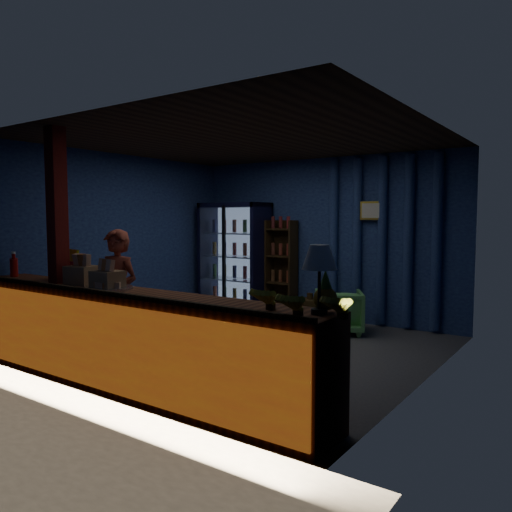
# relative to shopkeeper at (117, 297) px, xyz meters

# --- Properties ---
(ground) EXTENTS (4.60, 4.60, 0.00)m
(ground) POSITION_rel_shopkeeper_xyz_m (0.75, 1.38, -0.76)
(ground) COLOR #515154
(ground) RESTS_ON ground
(room_walls) EXTENTS (4.60, 4.60, 4.60)m
(room_walls) POSITION_rel_shopkeeper_xyz_m (0.75, 1.38, 0.81)
(room_walls) COLOR navy
(room_walls) RESTS_ON ground
(counter) EXTENTS (4.40, 0.57, 0.99)m
(counter) POSITION_rel_shopkeeper_xyz_m (0.75, -0.53, -0.28)
(counter) COLOR brown
(counter) RESTS_ON ground
(support_post) EXTENTS (0.16, 0.16, 2.60)m
(support_post) POSITION_rel_shopkeeper_xyz_m (-0.30, -0.52, 0.54)
(support_post) COLOR maroon
(support_post) RESTS_ON ground
(beverage_cooler) EXTENTS (1.20, 0.62, 1.90)m
(beverage_cooler) POSITION_rel_shopkeeper_xyz_m (-0.80, 3.29, 0.17)
(beverage_cooler) COLOR black
(beverage_cooler) RESTS_ON ground
(bottle_shelf) EXTENTS (0.50, 0.28, 1.60)m
(bottle_shelf) POSITION_rel_shopkeeper_xyz_m (0.05, 3.43, 0.04)
(bottle_shelf) COLOR #382712
(bottle_shelf) RESTS_ON ground
(curtain_folds) EXTENTS (1.74, 0.14, 2.50)m
(curtain_folds) POSITION_rel_shopkeeper_xyz_m (1.75, 3.52, 0.54)
(curtain_folds) COLOR navy
(curtain_folds) RESTS_ON room_walls
(framed_picture) EXTENTS (0.36, 0.04, 0.28)m
(framed_picture) POSITION_rel_shopkeeper_xyz_m (1.60, 3.47, 0.99)
(framed_picture) COLOR gold
(framed_picture) RESTS_ON room_walls
(shopkeeper) EXTENTS (0.59, 0.43, 1.52)m
(shopkeeper) POSITION_rel_shopkeeper_xyz_m (0.00, 0.00, 0.00)
(shopkeeper) COLOR brown
(shopkeeper) RESTS_ON ground
(green_chair) EXTENTS (0.91, 0.91, 0.61)m
(green_chair) POSITION_rel_shopkeeper_xyz_m (1.41, 2.78, -0.45)
(green_chair) COLOR #5FB95C
(green_chair) RESTS_ON ground
(side_table) EXTENTS (0.59, 0.52, 0.53)m
(side_table) POSITION_rel_shopkeeper_xyz_m (0.95, 2.76, -0.53)
(side_table) COLOR #382712
(side_table) RESTS_ON ground
(yellow_sign) EXTENTS (0.44, 0.20, 0.35)m
(yellow_sign) POSITION_rel_shopkeeper_xyz_m (-0.42, -0.32, 0.37)
(yellow_sign) COLOR #D7D30B
(yellow_sign) RESTS_ON counter
(soda_bottles) EXTENTS (0.24, 0.17, 0.29)m
(soda_bottles) POSITION_rel_shopkeeper_xyz_m (-1.30, -0.47, 0.31)
(soda_bottles) COLOR #A9110B
(soda_bottles) RESTS_ON counter
(snack_box_left) EXTENTS (0.33, 0.29, 0.32)m
(snack_box_left) POSITION_rel_shopkeeper_xyz_m (0.01, -0.46, 0.30)
(snack_box_left) COLOR #956B48
(snack_box_left) RESTS_ON counter
(snack_box_centre) EXTENTS (0.28, 0.23, 0.30)m
(snack_box_centre) POSITION_rel_shopkeeper_xyz_m (0.52, -0.54, 0.30)
(snack_box_centre) COLOR #956B48
(snack_box_centre) RESTS_ON counter
(pastry_tray) EXTENTS (0.48, 0.48, 0.08)m
(pastry_tray) POSITION_rel_shopkeeper_xyz_m (0.53, -0.54, 0.22)
(pastry_tray) COLOR silver
(pastry_tray) RESTS_ON counter
(banana_bunches) EXTENTS (0.86, 0.32, 0.19)m
(banana_bunches) POSITION_rel_shopkeeper_xyz_m (2.71, -0.60, 0.29)
(banana_bunches) COLOR yellow
(banana_bunches) RESTS_ON counter
(table_lamp) EXTENTS (0.26, 0.26, 0.50)m
(table_lamp) POSITION_rel_shopkeeper_xyz_m (2.80, -0.47, 0.59)
(table_lamp) COLOR black
(table_lamp) RESTS_ON counter
(pineapple) EXTENTS (0.18, 0.18, 0.31)m
(pineapple) POSITION_rel_shopkeeper_xyz_m (2.80, -0.38, 0.32)
(pineapple) COLOR olive
(pineapple) RESTS_ON counter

